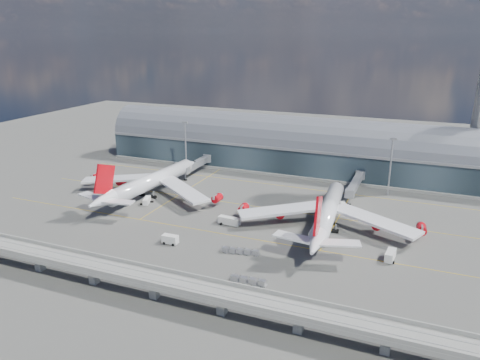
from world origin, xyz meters
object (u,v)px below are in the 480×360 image
at_px(cargo_train_0, 248,281).
at_px(airliner_right, 327,214).
at_px(floodlight_mast_right, 391,165).
at_px(service_truck_0, 147,201).
at_px(service_truck_3, 390,256).
at_px(floodlight_mast_left, 186,145).
at_px(service_truck_4, 343,206).
at_px(airliner_left, 149,182).
at_px(service_truck_2, 229,221).
at_px(service_truck_5, 309,209).
at_px(service_truck_1, 170,240).
at_px(cargo_train_1, 240,251).

bearing_deg(cargo_train_0, airliner_right, -10.94).
distance_m(floodlight_mast_right, cargo_train_0, 98.83).
xyz_separation_m(airliner_right, service_truck_0, (-74.96, -2.74, -4.50)).
bearing_deg(airliner_right, service_truck_3, -40.00).
xyz_separation_m(floodlight_mast_left, service_truck_4, (84.65, -23.94, -12.33)).
relative_size(airliner_left, service_truck_2, 8.42).
xyz_separation_m(service_truck_3, cargo_train_0, (-35.99, -30.16, -0.68)).
bearing_deg(service_truck_5, service_truck_2, 163.46).
height_order(airliner_left, cargo_train_0, airliner_left).
relative_size(airliner_left, cargo_train_0, 6.73).
bearing_deg(floodlight_mast_right, service_truck_2, -132.05).
xyz_separation_m(service_truck_1, service_truck_4, (47.82, 55.31, -0.29)).
relative_size(airliner_left, airliner_right, 1.02).
distance_m(service_truck_0, cargo_train_0, 76.67).
bearing_deg(service_truck_2, airliner_left, 75.41).
bearing_deg(airliner_right, service_truck_4, 81.32).
relative_size(floodlight_mast_right, service_truck_1, 4.68).
height_order(floodlight_mast_left, floodlight_mast_right, same).
height_order(service_truck_5, cargo_train_0, service_truck_5).
relative_size(floodlight_mast_right, service_truck_2, 2.99).
bearing_deg(service_truck_5, service_truck_4, -26.13).
bearing_deg(service_truck_0, service_truck_5, -4.92).
xyz_separation_m(service_truck_4, cargo_train_1, (-23.16, -53.14, -0.44)).
distance_m(airliner_right, cargo_train_0, 48.74).
relative_size(service_truck_1, service_truck_3, 0.82).
bearing_deg(airliner_left, service_truck_0, -60.00).
distance_m(service_truck_4, cargo_train_1, 57.97).
bearing_deg(service_truck_0, service_truck_2, -29.90).
bearing_deg(service_truck_5, floodlight_mast_left, 94.21).
bearing_deg(service_truck_3, airliner_right, 150.08).
xyz_separation_m(floodlight_mast_right, service_truck_0, (-91.87, -49.39, -12.28)).
distance_m(floodlight_mast_right, cargo_train_1, 87.10).
bearing_deg(service_truck_5, airliner_right, -116.37).
bearing_deg(service_truck_5, service_truck_3, -104.33).
distance_m(floodlight_mast_left, service_truck_4, 88.83).
height_order(floodlight_mast_left, service_truck_4, floodlight_mast_left).
relative_size(airliner_right, service_truck_0, 10.72).
xyz_separation_m(service_truck_4, cargo_train_0, (-13.85, -69.61, -0.38)).
relative_size(service_truck_4, service_truck_5, 0.87).
height_order(floodlight_mast_right, cargo_train_0, floodlight_mast_right).
bearing_deg(service_truck_0, floodlight_mast_left, 79.72).
height_order(floodlight_mast_right, service_truck_5, floodlight_mast_right).
xyz_separation_m(floodlight_mast_left, floodlight_mast_right, (100.00, 0.00, 0.00)).
relative_size(service_truck_5, cargo_train_0, 0.52).
relative_size(airliner_left, service_truck_4, 14.85).
distance_m(service_truck_0, service_truck_3, 99.66).
bearing_deg(cargo_train_0, service_truck_4, -7.50).
xyz_separation_m(service_truck_1, service_truck_2, (11.96, 22.49, -0.01)).
distance_m(service_truck_1, service_truck_2, 25.48).
distance_m(floodlight_mast_left, cargo_train_1, 99.43).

